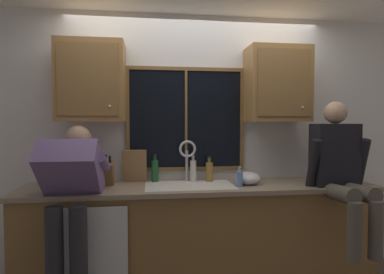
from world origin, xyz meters
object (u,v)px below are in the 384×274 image
object	(u,v)px
mixing_bowl	(248,178)
bottle_tall_clear	(209,171)
bottle_amber_small	(193,170)
knife_block	(107,173)
cutting_board	(134,166)
soap_dispenser	(239,179)
person_standing	(72,194)
bottle_green_glass	(155,170)
person_sitting_on_counter	(341,167)

from	to	relation	value
mixing_bowl	bottle_tall_clear	size ratio (longest dim) A/B	1.00
bottle_amber_small	knife_block	bearing A→B (deg)	-174.57
cutting_board	soap_dispenser	size ratio (longest dim) A/B	1.74
mixing_bowl	bottle_amber_small	xyz separation A→B (m)	(-0.49, 0.18, 0.06)
person_standing	soap_dispenser	bearing A→B (deg)	6.91
mixing_bowl	bottle_green_glass	xyz separation A→B (m)	(-0.85, 0.23, 0.06)
person_sitting_on_counter	bottle_tall_clear	size ratio (longest dim) A/B	5.24
cutting_board	soap_dispenser	distance (m)	1.00
soap_dispenser	bottle_green_glass	size ratio (longest dim) A/B	0.68
cutting_board	bottle_green_glass	world-z (taller)	cutting_board
person_sitting_on_counter	soap_dispenser	xyz separation A→B (m)	(-0.87, 0.16, -0.11)
mixing_bowl	soap_dispenser	bearing A→B (deg)	-137.25
person_standing	knife_block	world-z (taller)	person_standing
knife_block	bottle_amber_small	size ratio (longest dim) A/B	1.20
knife_block	bottle_green_glass	bearing A→B (deg)	15.62
person_standing	cutting_board	xyz separation A→B (m)	(0.46, 0.49, 0.15)
person_standing	soap_dispenser	distance (m)	1.41
knife_block	bottle_green_glass	world-z (taller)	knife_block
person_sitting_on_counter	bottle_amber_small	distance (m)	1.33
person_standing	bottle_green_glass	size ratio (longest dim) A/B	5.49
person_standing	bottle_green_glass	world-z (taller)	person_standing
person_standing	cutting_board	size ratio (longest dim) A/B	4.62
soap_dispenser	bottle_amber_small	xyz separation A→B (m)	(-0.38, 0.28, 0.04)
mixing_bowl	bottle_amber_small	distance (m)	0.52
person_sitting_on_counter	bottle_amber_small	bearing A→B (deg)	160.30
person_sitting_on_counter	knife_block	xyz separation A→B (m)	(-2.05, 0.37, -0.08)
person_sitting_on_counter	bottle_tall_clear	xyz separation A→B (m)	(-1.09, 0.44, -0.08)
mixing_bowl	bottle_green_glass	bearing A→B (deg)	164.94
knife_block	mixing_bowl	world-z (taller)	knife_block
bottle_green_glass	person_standing	bearing A→B (deg)	-142.89
knife_block	bottle_amber_small	world-z (taller)	knife_block
cutting_board	bottle_green_glass	size ratio (longest dim) A/B	1.19
knife_block	bottle_tall_clear	xyz separation A→B (m)	(0.96, 0.07, -0.01)
person_sitting_on_counter	bottle_tall_clear	distance (m)	1.18
person_sitting_on_counter	bottle_green_glass	size ratio (longest dim) A/B	4.70
person_standing	bottle_amber_small	xyz separation A→B (m)	(1.02, 0.45, 0.10)
person_standing	knife_block	bearing A→B (deg)	59.44
cutting_board	bottle_amber_small	world-z (taller)	cutting_board
person_standing	bottle_tall_clear	xyz separation A→B (m)	(1.18, 0.45, 0.09)
person_sitting_on_counter	soap_dispenser	size ratio (longest dim) A/B	6.88
knife_block	soap_dispenser	size ratio (longest dim) A/B	1.75
cutting_board	mixing_bowl	distance (m)	1.07
cutting_board	bottle_tall_clear	distance (m)	0.72
person_sitting_on_counter	mixing_bowl	bearing A→B (deg)	160.93
bottle_green_glass	bottle_amber_small	size ratio (longest dim) A/B	1.00
person_standing	mixing_bowl	distance (m)	1.53
bottle_tall_clear	knife_block	bearing A→B (deg)	-175.55
mixing_bowl	bottle_green_glass	size ratio (longest dim) A/B	0.89
soap_dispenser	bottle_green_glass	xyz separation A→B (m)	(-0.74, 0.33, 0.04)
person_standing	cutting_board	world-z (taller)	person_standing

